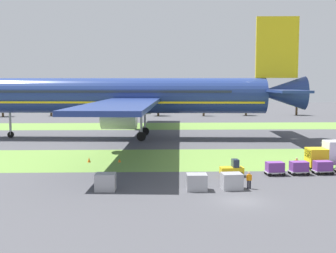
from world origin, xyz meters
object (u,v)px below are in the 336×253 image
uld_container_0 (105,182)px  uld_container_1 (197,182)px  uld_container_2 (232,181)px  taxiway_marker_0 (119,160)px  taxiway_marker_2 (89,160)px  airliner (131,96)px  taxiway_marker_1 (282,166)px  cargo_dolly_lead (275,167)px  cargo_dolly_third (323,166)px  ground_crew_marshaller (297,164)px  catering_truck (336,154)px  cargo_dolly_second (299,167)px  ground_crew_loader (249,179)px  baggage_tug (232,169)px

uld_container_0 → uld_container_1: uld_container_0 is taller
uld_container_2 → taxiway_marker_0: 19.72m
taxiway_marker_2 → airliner: bearing=80.3°
uld_container_0 → taxiway_marker_1: 23.26m
cargo_dolly_lead → cargo_dolly_third: size_ratio=1.00×
airliner → uld_container_1: airliner is taller
uld_container_1 → taxiway_marker_0: bearing=119.8°
taxiway_marker_1 → ground_crew_marshaller: bearing=-63.0°
ground_crew_marshaller → cargo_dolly_lead: bearing=-128.5°
catering_truck → uld_container_2: bearing=121.7°
cargo_dolly_second → ground_crew_marshaller: ground_crew_marshaller is taller
taxiway_marker_2 → ground_crew_marshaller: bearing=-15.6°
cargo_dolly_second → ground_crew_loader: size_ratio=1.33×
airliner → ground_crew_loader: bearing=-157.5°
catering_truck → uld_container_0: catering_truck is taller
cargo_dolly_third → taxiway_marker_1: bearing=42.9°
cargo_dolly_second → baggage_tug: bearing=90.0°
uld_container_0 → taxiway_marker_2: bearing=104.4°
baggage_tug → taxiway_marker_2: baggage_tug is taller
ground_crew_marshaller → taxiway_marker_0: 22.94m
catering_truck → ground_crew_marshaller: (-5.28, -1.24, -1.01)m
catering_truck → taxiway_marker_2: bearing=78.2°
catering_truck → taxiway_marker_1: (-6.41, 0.98, -1.62)m
cargo_dolly_lead → cargo_dolly_third: (5.78, 0.45, 0.00)m
ground_crew_loader → uld_container_2: ground_crew_loader is taller
taxiway_marker_0 → uld_container_0: bearing=-90.5°
cargo_dolly_third → ground_crew_loader: bearing=118.8°
cargo_dolly_lead → uld_container_0: uld_container_0 is taller
airliner → cargo_dolly_second: 40.95m
cargo_dolly_lead → taxiway_marker_2: (-22.75, 8.95, -0.58)m
cargo_dolly_lead → uld_container_2: uld_container_2 is taller
taxiway_marker_0 → taxiway_marker_1: 21.23m
cargo_dolly_third → uld_container_0: size_ratio=1.15×
ground_crew_loader → uld_container_1: 5.37m
taxiway_marker_2 → cargo_dolly_lead: bearing=-21.5°
taxiway_marker_2 → taxiway_marker_1: bearing=-11.4°
uld_container_1 → taxiway_marker_0: (-8.92, 15.61, -0.59)m
uld_container_2 → taxiway_marker_2: 22.56m
cargo_dolly_lead → uld_container_0: size_ratio=1.15×
cargo_dolly_third → uld_container_1: 17.07m
cargo_dolly_third → taxiway_marker_1: cargo_dolly_third is taller
ground_crew_marshaller → uld_container_1: ground_crew_marshaller is taller
airliner → taxiway_marker_1: bearing=-142.8°
baggage_tug → uld_container_2: 6.05m
uld_container_0 → uld_container_2: uld_container_0 is taller
cargo_dolly_second → uld_container_0: 22.70m
cargo_dolly_lead → taxiway_marker_0: cargo_dolly_lead is taller
cargo_dolly_lead → ground_crew_loader: 7.60m
cargo_dolly_second → ground_crew_loader: 9.71m
cargo_dolly_third → taxiway_marker_0: (-24.44, 8.47, -0.68)m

